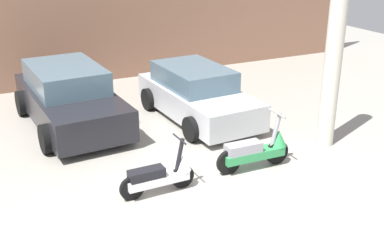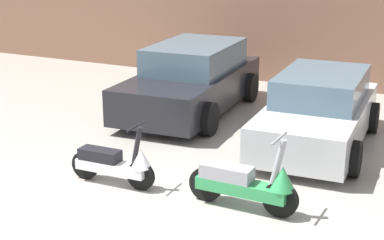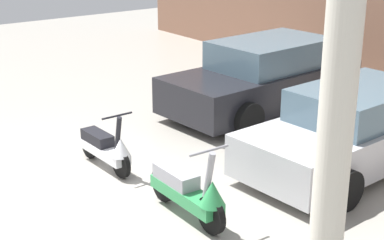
% 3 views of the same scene
% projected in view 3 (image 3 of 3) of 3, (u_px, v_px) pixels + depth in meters
% --- Properties ---
extents(ground_plane, '(28.00, 28.00, 0.00)m').
position_uv_depth(ground_plane, '(57.00, 200.00, 8.07)').
color(ground_plane, '#9E998E').
extents(scooter_front_left, '(1.39, 0.50, 0.97)m').
position_uv_depth(scooter_front_left, '(106.00, 147.00, 8.98)').
color(scooter_front_left, black).
rests_on(scooter_front_left, ground_plane).
extents(scooter_front_right, '(1.56, 0.56, 1.09)m').
position_uv_depth(scooter_front_right, '(189.00, 191.00, 7.48)').
color(scooter_front_right, black).
rests_on(scooter_front_right, ground_plane).
extents(car_rear_left, '(2.18, 4.22, 1.40)m').
position_uv_depth(car_rear_left, '(264.00, 77.00, 11.63)').
color(car_rear_left, black).
rests_on(car_rear_left, ground_plane).
extents(car_rear_center, '(1.95, 3.80, 1.27)m').
position_uv_depth(car_rear_center, '(352.00, 130.00, 8.95)').
color(car_rear_center, '#B7B7BC').
rests_on(car_rear_center, ground_plane).
extents(support_column_side, '(0.36, 0.36, 3.98)m').
position_uv_depth(support_column_side, '(338.00, 103.00, 5.64)').
color(support_column_side, beige).
rests_on(support_column_side, ground_plane).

